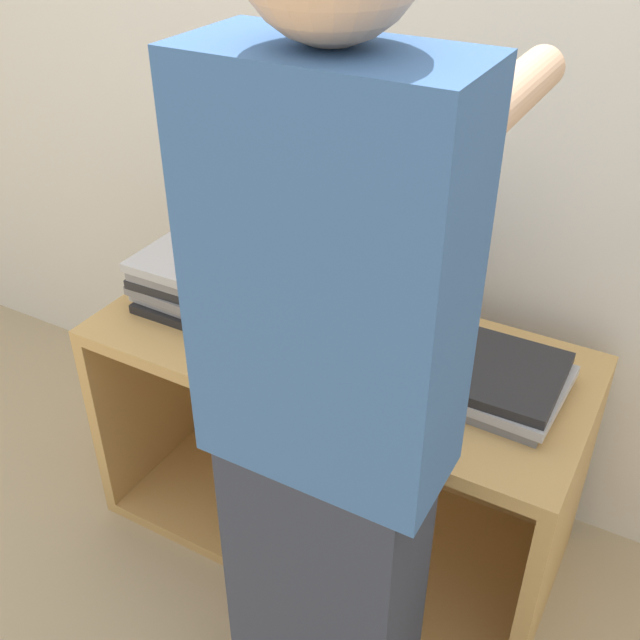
% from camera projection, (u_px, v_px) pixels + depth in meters
% --- Properties ---
extents(ground_plane, '(12.00, 12.00, 0.00)m').
position_uv_depth(ground_plane, '(284.00, 596.00, 2.01)').
color(ground_plane, tan).
extents(wall_back, '(8.00, 0.05, 2.40)m').
position_uv_depth(wall_back, '(414.00, 82.00, 1.84)').
color(wall_back, silver).
rests_on(wall_back, ground_plane).
extents(cart, '(1.25, 0.57, 0.65)m').
position_uv_depth(cart, '(347.00, 427.00, 2.08)').
color(cart, tan).
rests_on(cart, ground_plane).
extents(laptop_open, '(0.35, 0.30, 0.29)m').
position_uv_depth(laptop_open, '(347.00, 315.00, 1.86)').
color(laptop_open, gray).
rests_on(laptop_open, cart).
extents(laptop_stack_left, '(0.36, 0.30, 0.14)m').
position_uv_depth(laptop_stack_left, '(210.00, 281.00, 1.97)').
color(laptop_stack_left, '#232326').
rests_on(laptop_stack_left, cart).
extents(laptop_stack_right, '(0.37, 0.29, 0.07)m').
position_uv_depth(laptop_stack_right, '(483.00, 376.00, 1.69)').
color(laptop_stack_right, gray).
rests_on(laptop_stack_right, cart).
extents(person, '(0.40, 0.53, 1.73)m').
position_uv_depth(person, '(330.00, 434.00, 1.25)').
color(person, '#2D3342').
rests_on(person, ground_plane).
extents(inventory_tag, '(0.06, 0.02, 0.01)m').
position_uv_depth(inventory_tag, '(193.00, 267.00, 1.88)').
color(inventory_tag, red).
rests_on(inventory_tag, laptop_stack_left).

